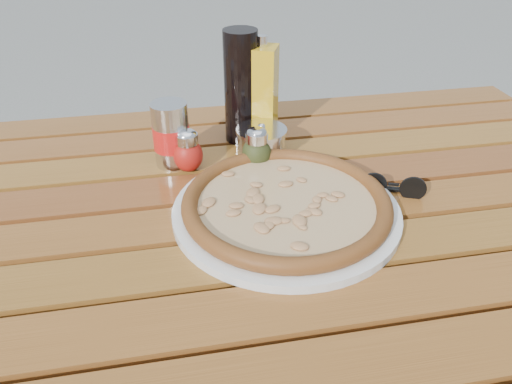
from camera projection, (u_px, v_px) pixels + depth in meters
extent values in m
cube|color=#351D0C|center=(450.00, 227.00, 1.43)|extent=(0.06, 0.06, 0.70)
cube|color=#351B0C|center=(258.00, 239.00, 0.82)|extent=(1.36, 0.86, 0.04)
cube|color=#572D0F|center=(310.00, 381.00, 0.55)|extent=(1.40, 0.09, 0.03)
cube|color=#592E0F|center=(288.00, 314.00, 0.64)|extent=(1.40, 0.09, 0.03)
cube|color=#59320F|center=(272.00, 263.00, 0.72)|extent=(1.40, 0.09, 0.03)
cube|color=#592E0F|center=(258.00, 222.00, 0.80)|extent=(1.40, 0.09, 0.03)
cube|color=#52260E|center=(248.00, 189.00, 0.89)|extent=(1.40, 0.09, 0.03)
cube|color=#5E3610|center=(239.00, 162.00, 0.97)|extent=(1.40, 0.09, 0.03)
cube|color=#582C0F|center=(231.00, 139.00, 1.06)|extent=(1.40, 0.09, 0.03)
cube|color=#562C0F|center=(225.00, 119.00, 1.14)|extent=(1.40, 0.09, 0.03)
cylinder|color=silver|center=(286.00, 211.00, 0.79)|extent=(0.46, 0.46, 0.01)
cylinder|color=beige|center=(286.00, 205.00, 0.79)|extent=(0.42, 0.42, 0.01)
torus|color=black|center=(286.00, 202.00, 0.78)|extent=(0.45, 0.45, 0.03)
ellipsoid|color=red|center=(188.00, 155.00, 0.90)|extent=(0.06, 0.06, 0.06)
cylinder|color=silver|center=(187.00, 139.00, 0.88)|extent=(0.05, 0.05, 0.02)
ellipsoid|color=white|center=(186.00, 134.00, 0.88)|extent=(0.04, 0.04, 0.02)
ellipsoid|color=#394019|center=(257.00, 153.00, 0.91)|extent=(0.07, 0.07, 0.06)
cylinder|color=white|center=(257.00, 137.00, 0.89)|extent=(0.05, 0.05, 0.02)
ellipsoid|color=silver|center=(257.00, 132.00, 0.88)|extent=(0.05, 0.05, 0.02)
cylinder|color=black|center=(241.00, 87.00, 0.97)|extent=(0.07, 0.07, 0.22)
cylinder|color=silver|center=(171.00, 134.00, 0.90)|extent=(0.08, 0.08, 0.12)
cylinder|color=red|center=(172.00, 137.00, 0.91)|extent=(0.08, 0.08, 0.04)
cube|color=gold|center=(262.00, 95.00, 0.97)|extent=(0.07, 0.07, 0.19)
cylinder|color=silver|center=(262.00, 41.00, 0.92)|extent=(0.03, 0.03, 0.02)
cylinder|color=silver|center=(261.00, 144.00, 0.94)|extent=(0.11, 0.11, 0.05)
cylinder|color=silver|center=(261.00, 131.00, 0.93)|extent=(0.12, 0.12, 0.01)
sphere|color=silver|center=(261.00, 127.00, 0.92)|extent=(0.02, 0.02, 0.01)
cylinder|color=black|center=(374.00, 184.00, 0.84)|extent=(0.04, 0.02, 0.04)
cylinder|color=black|center=(413.00, 189.00, 0.83)|extent=(0.04, 0.02, 0.04)
cube|color=black|center=(394.00, 185.00, 0.83)|extent=(0.02, 0.01, 0.00)
cube|color=black|center=(386.00, 189.00, 0.85)|extent=(0.08, 0.04, 0.00)
cube|color=black|center=(398.00, 189.00, 0.85)|extent=(0.08, 0.04, 0.00)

